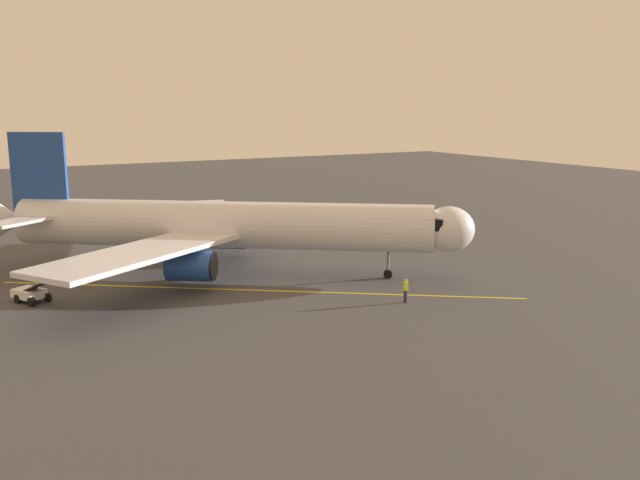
{
  "coord_description": "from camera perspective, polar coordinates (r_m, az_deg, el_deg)",
  "views": [
    {
      "loc": [
        18.75,
        51.98,
        13.74
      ],
      "look_at": [
        -7.81,
        5.16,
        3.0
      ],
      "focal_mm": 38.32,
      "sensor_mm": 36.0,
      "label": 1
    }
  ],
  "objects": [
    {
      "name": "ground_plane",
      "position": [
        56.94,
        -9.45,
        -2.84
      ],
      "size": [
        220.0,
        220.0,
        0.0
      ],
      "primitive_type": "plane",
      "color": "#424244"
    },
    {
      "name": "airplane",
      "position": [
        56.24,
        -8.41,
        1.19
      ],
      "size": [
        34.82,
        31.37,
        11.5
      ],
      "color": "silver",
      "rests_on": "ground"
    },
    {
      "name": "belt_loader_near_nose",
      "position": [
        52.28,
        -22.95,
        -4.06
      ],
      "size": [
        3.24,
        4.6,
        2.32
      ],
      "color": "white",
      "rests_on": "ground"
    },
    {
      "name": "apron_lead_in_line",
      "position": [
        51.64,
        -5.56,
        -4.19
      ],
      "size": [
        32.42,
        23.81,
        0.01
      ],
      "primitive_type": "cube",
      "rotation": [
        0.0,
        0.0,
        0.94
      ],
      "color": "yellow",
      "rests_on": "ground"
    },
    {
      "name": "ground_crew_marshaller",
      "position": [
        48.46,
        7.17,
        -4.19
      ],
      "size": [
        0.32,
        0.44,
        1.71
      ],
      "color": "#23232D",
      "rests_on": "ground"
    }
  ]
}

